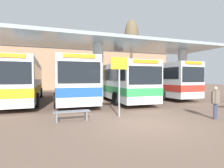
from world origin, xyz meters
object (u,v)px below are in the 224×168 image
at_px(transit_bus_left_bay, 24,80).
at_px(transit_bus_center_bay, 72,79).
at_px(transit_bus_right_bay, 116,81).
at_px(pedestrian_waiting, 215,99).
at_px(waiting_bench_near_pillar, 72,114).
at_px(transit_bus_far_right_bay, 149,79).
at_px(poplar_tree_behind_left, 131,37).
at_px(parked_car_street, 125,84).
at_px(info_sign_platform, 119,75).

bearing_deg(transit_bus_left_bay, transit_bus_center_bay, 165.13).
distance_m(transit_bus_left_bay, transit_bus_right_bay, 8.05).
height_order(transit_bus_left_bay, pedestrian_waiting, transit_bus_left_bay).
distance_m(transit_bus_left_bay, waiting_bench_near_pillar, 8.81).
distance_m(transit_bus_far_right_bay, poplar_tree_behind_left, 7.79).
xyz_separation_m(transit_bus_left_bay, transit_bus_center_bay, (3.89, -0.99, 0.03)).
relative_size(transit_bus_far_right_bay, waiting_bench_near_pillar, 7.38).
bearing_deg(poplar_tree_behind_left, waiting_bench_near_pillar, -125.08).
relative_size(transit_bus_far_right_bay, parked_car_street, 2.80).
height_order(transit_bus_right_bay, pedestrian_waiting, transit_bus_right_bay).
bearing_deg(transit_bus_left_bay, pedestrian_waiting, 133.33).
distance_m(transit_bus_right_bay, transit_bus_far_right_bay, 4.83).
relative_size(transit_bus_left_bay, transit_bus_center_bay, 1.06).
height_order(transit_bus_right_bay, info_sign_platform, transit_bus_right_bay).
bearing_deg(transit_bus_center_bay, poplar_tree_behind_left, -140.97).
relative_size(pedestrian_waiting, parked_car_street, 0.36).
relative_size(info_sign_platform, poplar_tree_behind_left, 0.30).
bearing_deg(parked_car_street, transit_bus_right_bay, -117.53).
relative_size(transit_bus_left_bay, poplar_tree_behind_left, 1.16).
relative_size(transit_bus_center_bay, transit_bus_right_bay, 0.95).
xyz_separation_m(transit_bus_center_bay, info_sign_platform, (1.55, -7.09, 0.28)).
bearing_deg(transit_bus_right_bay, waiting_bench_near_pillar, 57.67).
bearing_deg(waiting_bench_near_pillar, transit_bus_center_bay, 83.36).
xyz_separation_m(transit_bus_left_bay, info_sign_platform, (5.44, -8.08, 0.31)).
height_order(transit_bus_left_bay, poplar_tree_behind_left, poplar_tree_behind_left).
relative_size(transit_bus_left_bay, pedestrian_waiting, 7.46).
height_order(transit_bus_right_bay, waiting_bench_near_pillar, transit_bus_right_bay).
bearing_deg(transit_bus_center_bay, pedestrian_waiting, 124.59).
height_order(transit_bus_center_bay, transit_bus_right_bay, transit_bus_center_bay).
bearing_deg(waiting_bench_near_pillar, transit_bus_right_bay, 55.34).
relative_size(transit_bus_right_bay, info_sign_platform, 3.86).
xyz_separation_m(transit_bus_far_right_bay, waiting_bench_near_pillar, (-9.48, -8.75, -1.53)).
xyz_separation_m(pedestrian_waiting, parked_car_street, (5.06, 22.37, 0.02)).
relative_size(pedestrian_waiting, poplar_tree_behind_left, 0.16).
relative_size(transit_bus_left_bay, info_sign_platform, 3.87).
distance_m(transit_bus_far_right_bay, pedestrian_waiting, 11.09).
xyz_separation_m(transit_bus_center_bay, pedestrian_waiting, (5.79, -9.06, -0.92)).
relative_size(transit_bus_far_right_bay, pedestrian_waiting, 7.86).
bearing_deg(parked_car_street, transit_bus_far_right_bay, -101.28).
distance_m(transit_bus_center_bay, waiting_bench_near_pillar, 7.34).
relative_size(transit_bus_far_right_bay, poplar_tree_behind_left, 1.23).
bearing_deg(waiting_bench_near_pillar, pedestrian_waiting, -16.22).
distance_m(transit_bus_far_right_bay, info_sign_platform, 11.24).
bearing_deg(info_sign_platform, transit_bus_center_bay, 102.37).
distance_m(pedestrian_waiting, parked_car_street, 22.93).
distance_m(transit_bus_center_bay, transit_bus_far_right_bay, 8.80).
bearing_deg(parked_car_street, info_sign_platform, -115.15).
relative_size(transit_bus_left_bay, transit_bus_right_bay, 1.00).
xyz_separation_m(transit_bus_far_right_bay, info_sign_platform, (-7.10, -8.71, 0.29)).
distance_m(transit_bus_center_bay, poplar_tree_behind_left, 12.59).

